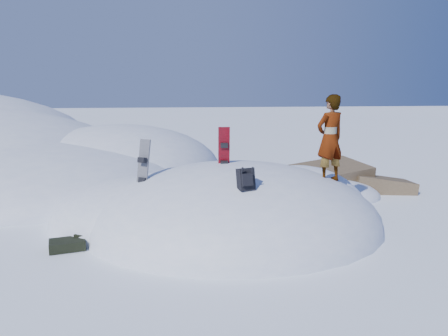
{
  "coord_description": "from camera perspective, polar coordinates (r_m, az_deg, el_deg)",
  "views": [
    {
      "loc": [
        -1.49,
        -9.88,
        3.27
      ],
      "look_at": [
        -0.21,
        0.3,
        1.35
      ],
      "focal_mm": 35.0,
      "sensor_mm": 36.0,
      "label": 1
    }
  ],
  "objects": [
    {
      "name": "rock_outcrop",
      "position": [
        14.28,
        14.46,
        -2.91
      ],
      "size": [
        4.68,
        4.41,
        1.68
      ],
      "color": "brown",
      "rests_on": "ground"
    },
    {
      "name": "person",
      "position": [
        10.37,
        13.67,
        3.79
      ],
      "size": [
        0.86,
        0.71,
        2.01
      ],
      "primitive_type": "imported",
      "rotation": [
        0.0,
        0.0,
        3.51
      ],
      "color": "slate",
      "rests_on": "snow_mound"
    },
    {
      "name": "snowboard_dark",
      "position": [
        9.96,
        -10.59,
        -0.56
      ],
      "size": [
        0.41,
        0.42,
        1.51
      ],
      "rotation": [
        0.0,
        0.0,
        -0.65
      ],
      "color": "black",
      "rests_on": "snow_mound"
    },
    {
      "name": "snow_mound",
      "position": [
        10.72,
        0.24,
        -7.14
      ],
      "size": [
        8.0,
        6.0,
        3.0
      ],
      "color": "silver",
      "rests_on": "ground"
    },
    {
      "name": "backpack",
      "position": [
        8.62,
        2.88,
        -1.47
      ],
      "size": [
        0.38,
        0.42,
        0.52
      ],
      "rotation": [
        0.0,
        0.0,
        0.26
      ],
      "color": "black",
      "rests_on": "snow_mound"
    },
    {
      "name": "gear_pile",
      "position": [
        9.55,
        -19.43,
        -9.25
      ],
      "size": [
        0.94,
        0.72,
        0.25
      ],
      "rotation": [
        0.0,
        0.0,
        0.24
      ],
      "color": "black",
      "rests_on": "ground"
    },
    {
      "name": "ground",
      "position": [
        10.51,
        1.35,
        -7.5
      ],
      "size": [
        120.0,
        120.0,
        0.0
      ],
      "primitive_type": "plane",
      "color": "white",
      "rests_on": "ground"
    },
    {
      "name": "snowboard_red",
      "position": [
        10.23,
        -0.0,
        1.55
      ],
      "size": [
        0.28,
        0.24,
        1.43
      ],
      "rotation": [
        0.0,
        0.0,
        -0.08
      ],
      "color": "#A80919",
      "rests_on": "snow_mound"
    }
  ]
}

